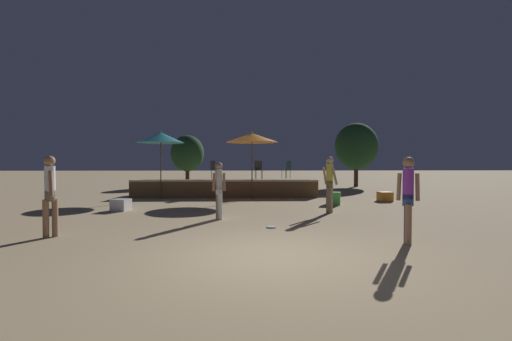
{
  "coord_description": "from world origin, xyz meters",
  "views": [
    {
      "loc": [
        -0.34,
        -6.04,
        1.68
      ],
      "look_at": [
        0.0,
        5.22,
        1.4
      ],
      "focal_mm": 24.0,
      "sensor_mm": 36.0,
      "label": 1
    }
  ],
  "objects_px": {
    "cube_seat_0": "(385,196)",
    "person_0": "(330,181)",
    "patio_umbrella_0": "(161,138)",
    "person_3": "(408,196)",
    "person_1": "(219,189)",
    "person_2": "(50,192)",
    "frisbee_disc": "(272,227)",
    "bistro_chair_0": "(258,168)",
    "cube_seat_2": "(333,198)",
    "background_tree_0": "(187,153)",
    "bistro_chair_1": "(214,168)",
    "patio_umbrella_1": "(252,138)",
    "bistro_chair_2": "(287,168)",
    "cube_seat_1": "(121,205)",
    "background_tree_1": "(356,146)"
  },
  "relations": [
    {
      "from": "bistro_chair_1",
      "to": "background_tree_0",
      "type": "xyz_separation_m",
      "value": [
        -2.58,
        7.47,
        0.89
      ]
    },
    {
      "from": "cube_seat_1",
      "to": "cube_seat_2",
      "type": "distance_m",
      "value": 7.92
    },
    {
      "from": "patio_umbrella_1",
      "to": "patio_umbrella_0",
      "type": "bearing_deg",
      "value": 177.3
    },
    {
      "from": "patio_umbrella_0",
      "to": "bistro_chair_0",
      "type": "relative_size",
      "value": 3.46
    },
    {
      "from": "patio_umbrella_1",
      "to": "person_3",
      "type": "bearing_deg",
      "value": -70.76
    },
    {
      "from": "cube_seat_1",
      "to": "background_tree_1",
      "type": "bearing_deg",
      "value": 43.2
    },
    {
      "from": "patio_umbrella_0",
      "to": "cube_seat_0",
      "type": "height_order",
      "value": "patio_umbrella_0"
    },
    {
      "from": "person_2",
      "to": "frisbee_disc",
      "type": "bearing_deg",
      "value": 155.76
    },
    {
      "from": "cube_seat_0",
      "to": "person_0",
      "type": "xyz_separation_m",
      "value": [
        -3.22,
        -3.31,
        0.84
      ]
    },
    {
      "from": "bistro_chair_1",
      "to": "frisbee_disc",
      "type": "distance_m",
      "value": 8.57
    },
    {
      "from": "person_0",
      "to": "person_2",
      "type": "distance_m",
      "value": 7.91
    },
    {
      "from": "person_2",
      "to": "bistro_chair_0",
      "type": "height_order",
      "value": "person_2"
    },
    {
      "from": "bistro_chair_0",
      "to": "bistro_chair_1",
      "type": "distance_m",
      "value": 2.18
    },
    {
      "from": "person_1",
      "to": "bistro_chair_2",
      "type": "distance_m",
      "value": 7.85
    },
    {
      "from": "patio_umbrella_1",
      "to": "bistro_chair_1",
      "type": "xyz_separation_m",
      "value": [
        -1.84,
        1.32,
        -1.39
      ]
    },
    {
      "from": "bistro_chair_1",
      "to": "frisbee_disc",
      "type": "height_order",
      "value": "bistro_chair_1"
    },
    {
      "from": "background_tree_1",
      "to": "person_2",
      "type": "bearing_deg",
      "value": -127.8
    },
    {
      "from": "patio_umbrella_0",
      "to": "person_0",
      "type": "height_order",
      "value": "patio_umbrella_0"
    },
    {
      "from": "cube_seat_2",
      "to": "person_3",
      "type": "xyz_separation_m",
      "value": [
        -0.14,
        -6.48,
        0.74
      ]
    },
    {
      "from": "patio_umbrella_0",
      "to": "person_2",
      "type": "xyz_separation_m",
      "value": [
        -0.48,
        -8.01,
        -1.78
      ]
    },
    {
      "from": "cube_seat_2",
      "to": "person_3",
      "type": "distance_m",
      "value": 6.53
    },
    {
      "from": "patio_umbrella_0",
      "to": "cube_seat_0",
      "type": "xyz_separation_m",
      "value": [
        9.87,
        -1.27,
        -2.59
      ]
    },
    {
      "from": "bistro_chair_1",
      "to": "cube_seat_0",
      "type": "bearing_deg",
      "value": -147.76
    },
    {
      "from": "cube_seat_0",
      "to": "cube_seat_2",
      "type": "xyz_separation_m",
      "value": [
        -2.52,
        -1.12,
        0.05
      ]
    },
    {
      "from": "person_0",
      "to": "background_tree_1",
      "type": "relative_size",
      "value": 0.43
    },
    {
      "from": "cube_seat_1",
      "to": "patio_umbrella_0",
      "type": "bearing_deg",
      "value": 83.41
    },
    {
      "from": "person_2",
      "to": "person_3",
      "type": "distance_m",
      "value": 7.73
    },
    {
      "from": "cube_seat_1",
      "to": "frisbee_disc",
      "type": "relative_size",
      "value": 2.35
    },
    {
      "from": "person_1",
      "to": "frisbee_disc",
      "type": "relative_size",
      "value": 6.27
    },
    {
      "from": "person_0",
      "to": "person_1",
      "type": "distance_m",
      "value": 3.73
    },
    {
      "from": "bistro_chair_0",
      "to": "cube_seat_2",
      "type": "bearing_deg",
      "value": -56.66
    },
    {
      "from": "bistro_chair_0",
      "to": "background_tree_0",
      "type": "bearing_deg",
      "value": 115.23
    },
    {
      "from": "person_0",
      "to": "cube_seat_1",
      "type": "bearing_deg",
      "value": -52.13
    },
    {
      "from": "patio_umbrella_0",
      "to": "bistro_chair_0",
      "type": "height_order",
      "value": "patio_umbrella_0"
    },
    {
      "from": "person_3",
      "to": "frisbee_disc",
      "type": "height_order",
      "value": "person_3"
    },
    {
      "from": "person_1",
      "to": "person_2",
      "type": "bearing_deg",
      "value": -83.7
    },
    {
      "from": "bistro_chair_0",
      "to": "background_tree_0",
      "type": "xyz_separation_m",
      "value": [
        -4.75,
        7.61,
        0.89
      ]
    },
    {
      "from": "person_3",
      "to": "bistro_chair_2",
      "type": "height_order",
      "value": "person_3"
    },
    {
      "from": "patio_umbrella_0",
      "to": "background_tree_1",
      "type": "relative_size",
      "value": 0.72
    },
    {
      "from": "patio_umbrella_1",
      "to": "background_tree_0",
      "type": "relative_size",
      "value": 0.86
    },
    {
      "from": "cube_seat_1",
      "to": "person_3",
      "type": "distance_m",
      "value": 9.2
    },
    {
      "from": "cube_seat_0",
      "to": "person_0",
      "type": "bearing_deg",
      "value": -134.18
    },
    {
      "from": "person_1",
      "to": "person_2",
      "type": "distance_m",
      "value": 4.25
    },
    {
      "from": "cube_seat_2",
      "to": "person_1",
      "type": "relative_size",
      "value": 0.4
    },
    {
      "from": "person_1",
      "to": "person_0",
      "type": "bearing_deg",
      "value": 81.54
    },
    {
      "from": "cube_seat_2",
      "to": "background_tree_0",
      "type": "xyz_separation_m",
      "value": [
        -7.59,
        10.98,
        2.04
      ]
    },
    {
      "from": "person_3",
      "to": "person_2",
      "type": "bearing_deg",
      "value": 102.68
    },
    {
      "from": "patio_umbrella_0",
      "to": "person_1",
      "type": "height_order",
      "value": "patio_umbrella_0"
    },
    {
      "from": "person_0",
      "to": "background_tree_1",
      "type": "bearing_deg",
      "value": -157.7
    },
    {
      "from": "patio_umbrella_0",
      "to": "person_3",
      "type": "height_order",
      "value": "patio_umbrella_0"
    }
  ]
}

